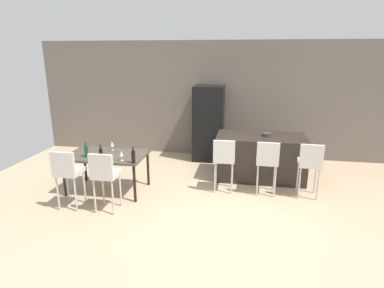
% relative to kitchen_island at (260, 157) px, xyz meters
% --- Properties ---
extents(ground_plane, '(10.00, 10.00, 0.00)m').
position_rel_kitchen_island_xyz_m(ground_plane, '(-0.78, -1.19, -0.46)').
color(ground_plane, tan).
extents(back_wall, '(10.00, 0.12, 2.90)m').
position_rel_kitchen_island_xyz_m(back_wall, '(-0.78, 1.49, 0.99)').
color(back_wall, '#665B51').
rests_on(back_wall, ground_plane).
extents(kitchen_island, '(1.84, 0.96, 0.92)m').
position_rel_kitchen_island_xyz_m(kitchen_island, '(0.00, 0.00, 0.00)').
color(kitchen_island, black).
rests_on(kitchen_island, ground_plane).
extents(bar_chair_left, '(0.41, 0.41, 1.05)m').
position_rel_kitchen_island_xyz_m(bar_chair_left, '(-0.70, -0.86, 0.24)').
color(bar_chair_left, beige).
rests_on(bar_chair_left, ground_plane).
extents(bar_chair_middle, '(0.41, 0.41, 1.05)m').
position_rel_kitchen_island_xyz_m(bar_chair_middle, '(0.10, -0.86, 0.24)').
color(bar_chair_middle, beige).
rests_on(bar_chair_middle, ground_plane).
extents(bar_chair_right, '(0.42, 0.42, 1.05)m').
position_rel_kitchen_island_xyz_m(bar_chair_right, '(0.85, -0.86, 0.24)').
color(bar_chair_right, beige).
rests_on(bar_chair_right, ground_plane).
extents(dining_table, '(1.49, 0.91, 0.74)m').
position_rel_kitchen_island_xyz_m(dining_table, '(-2.91, -1.21, 0.22)').
color(dining_table, '#4C4238').
rests_on(dining_table, ground_plane).
extents(dining_chair_near, '(0.41, 0.41, 1.05)m').
position_rel_kitchen_island_xyz_m(dining_chair_near, '(-3.25, -2.03, 0.24)').
color(dining_chair_near, beige).
rests_on(dining_chair_near, ground_plane).
extents(dining_chair_far, '(0.40, 0.40, 1.05)m').
position_rel_kitchen_island_xyz_m(dining_chair_far, '(-2.58, -2.03, 0.24)').
color(dining_chair_far, beige).
rests_on(dining_chair_far, ground_plane).
extents(wine_bottle_end, '(0.07, 0.07, 0.30)m').
position_rel_kitchen_island_xyz_m(wine_bottle_end, '(-3.20, -1.42, 0.39)').
color(wine_bottle_end, '#194723').
rests_on(wine_bottle_end, dining_table).
extents(wine_bottle_near, '(0.07, 0.07, 0.29)m').
position_rel_kitchen_island_xyz_m(wine_bottle_near, '(-2.23, -1.59, 0.40)').
color(wine_bottle_near, black).
rests_on(wine_bottle_near, dining_table).
extents(wine_bottle_inner, '(0.07, 0.07, 0.30)m').
position_rel_kitchen_island_xyz_m(wine_bottle_inner, '(-2.83, -1.58, 0.40)').
color(wine_bottle_inner, black).
rests_on(wine_bottle_inner, dining_table).
extents(wine_glass_left, '(0.07, 0.07, 0.17)m').
position_rel_kitchen_island_xyz_m(wine_glass_left, '(-2.91, -0.94, 0.40)').
color(wine_glass_left, silver).
rests_on(wine_glass_left, dining_table).
extents(wine_glass_middle, '(0.07, 0.07, 0.17)m').
position_rel_kitchen_island_xyz_m(wine_glass_middle, '(-2.49, -1.50, 0.40)').
color(wine_glass_middle, silver).
rests_on(wine_glass_middle, dining_table).
extents(refrigerator, '(0.72, 0.68, 1.84)m').
position_rel_kitchen_island_xyz_m(refrigerator, '(-1.24, 1.05, 0.46)').
color(refrigerator, black).
rests_on(refrigerator, ground_plane).
extents(fruit_bowl, '(0.20, 0.20, 0.07)m').
position_rel_kitchen_island_xyz_m(fruit_bowl, '(0.12, 0.00, 0.50)').
color(fruit_bowl, '#333338').
rests_on(fruit_bowl, kitchen_island).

